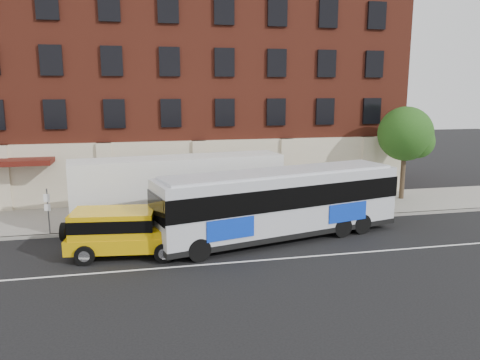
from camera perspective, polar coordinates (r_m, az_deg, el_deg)
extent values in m
plane|color=black|center=(20.26, -0.57, -10.55)|extent=(120.00, 120.00, 0.00)
cube|color=gray|center=(28.68, -4.21, -3.91)|extent=(60.00, 6.00, 0.15)
cube|color=gray|center=(25.82, -3.27, -5.59)|extent=(60.00, 0.25, 0.15)
cube|color=silver|center=(20.71, -0.86, -10.04)|extent=(60.00, 0.12, 0.01)
cube|color=maroon|center=(35.66, -6.22, 11.28)|extent=(30.00, 10.00, 15.00)
cube|color=beige|center=(31.00, -5.00, 1.14)|extent=(30.00, 0.35, 4.00)
cube|color=#49130D|center=(30.62, -25.71, 2.04)|extent=(4.20, 2.20, 0.30)
cube|color=beige|center=(31.75, -26.99, 0.20)|extent=(0.90, 0.55, 4.00)
cube|color=beige|center=(30.75, -16.14, 0.66)|extent=(0.90, 0.55, 4.00)
cube|color=beige|center=(30.90, -4.98, 1.11)|extent=(0.90, 0.55, 4.00)
cube|color=beige|center=(32.19, 5.68, 1.49)|extent=(0.90, 0.55, 4.00)
cube|color=beige|center=(34.49, 15.22, 1.79)|extent=(0.90, 0.55, 4.00)
cube|color=black|center=(30.82, -21.64, 7.47)|extent=(1.30, 0.20, 1.80)
cube|color=black|center=(30.45, -15.08, 7.83)|extent=(1.30, 0.20, 1.80)
cube|color=black|center=(30.48, -8.43, 8.09)|extent=(1.30, 0.20, 1.80)
cube|color=black|center=(30.91, -1.88, 8.24)|extent=(1.30, 0.20, 1.80)
cube|color=black|center=(31.73, 4.41, 8.28)|extent=(1.30, 0.20, 1.80)
cube|color=black|center=(32.89, 10.33, 8.23)|extent=(1.30, 0.20, 1.80)
cube|color=black|center=(34.38, 15.78, 8.11)|extent=(1.30, 0.20, 1.80)
cube|color=black|center=(30.83, -22.07, 13.40)|extent=(1.30, 0.20, 1.80)
cube|color=black|center=(30.46, -15.39, 13.84)|extent=(1.30, 0.20, 1.80)
cube|color=black|center=(30.49, -8.61, 14.10)|extent=(1.30, 0.20, 1.80)
cube|color=black|center=(30.92, -1.92, 14.17)|extent=(1.30, 0.20, 1.80)
cube|color=black|center=(31.74, 4.50, 14.06)|extent=(1.30, 0.20, 1.80)
cube|color=black|center=(32.90, 10.53, 13.81)|extent=(1.30, 0.20, 1.80)
cube|color=black|center=(34.39, 16.07, 13.44)|extent=(1.30, 0.20, 1.80)
cube|color=black|center=(31.17, -22.52, 19.27)|extent=(1.30, 0.20, 1.80)
cube|color=black|center=(30.80, -15.71, 19.79)|extent=(1.30, 0.20, 1.80)
cube|color=black|center=(30.84, -8.79, 20.04)|extent=(1.30, 0.20, 1.80)
cube|color=black|center=(31.26, -1.96, 20.04)|extent=(1.30, 0.20, 1.80)
cube|color=black|center=(32.07, 4.59, 19.78)|extent=(1.30, 0.20, 1.80)
cube|color=black|center=(33.22, 10.73, 19.32)|extent=(1.30, 0.20, 1.80)
cube|color=black|center=(34.70, 16.36, 18.72)|extent=(1.30, 0.20, 1.80)
cube|color=black|center=(31.49, -24.28, -0.39)|extent=(2.60, 0.15, 2.80)
cube|color=black|center=(30.78, -13.31, 0.05)|extent=(2.60, 0.15, 2.80)
cube|color=black|center=(31.22, -2.24, 0.49)|extent=(2.60, 0.15, 2.80)
cube|color=black|center=(32.77, 8.15, 0.89)|extent=(2.60, 0.15, 2.80)
cylinder|color=slate|center=(25.86, -22.36, -3.70)|extent=(0.07, 0.07, 2.50)
cube|color=white|center=(25.53, -22.55, -2.04)|extent=(0.30, 0.03, 0.40)
cube|color=white|center=(25.64, -22.47, -3.13)|extent=(0.30, 0.03, 0.35)
cylinder|color=#382B1C|center=(33.37, 19.23, 0.39)|extent=(0.32, 0.32, 3.00)
sphere|color=#1C4915|center=(32.99, 19.55, 5.35)|extent=(3.60, 3.60, 3.60)
sphere|color=#1C4915|center=(33.08, 20.89, 4.40)|extent=(2.20, 2.20, 2.20)
sphere|color=#1C4915|center=(33.06, 18.25, 4.74)|extent=(2.00, 2.00, 2.00)
cube|color=silver|center=(23.48, 4.97, -2.75)|extent=(12.96, 5.64, 3.02)
cube|color=black|center=(23.85, 4.92, -6.02)|extent=(13.03, 5.71, 0.26)
cube|color=silver|center=(23.15, 5.04, 1.01)|extent=(12.27, 5.18, 0.13)
cube|color=black|center=(23.36, 4.99, -1.55)|extent=(13.06, 5.75, 1.06)
cube|color=#0C35C1|center=(20.92, -1.12, -6.00)|extent=(2.27, 0.61, 0.95)
cube|color=#0C35C1|center=(26.41, 9.34, -2.54)|extent=(2.27, 0.61, 0.95)
cylinder|color=black|center=(20.76, -5.05, -8.49)|extent=(1.10, 0.56, 1.06)
cylinder|color=black|center=(22.90, -7.23, -6.66)|extent=(1.10, 0.56, 1.06)
cylinder|color=black|center=(24.53, 12.34, -5.62)|extent=(1.10, 0.56, 1.06)
cylinder|color=black|center=(26.36, 9.11, -4.34)|extent=(1.10, 0.56, 1.06)
cylinder|color=black|center=(25.32, 14.61, -5.20)|extent=(1.10, 0.56, 1.06)
cylinder|color=black|center=(27.10, 11.31, -3.99)|extent=(1.10, 0.56, 1.06)
cube|color=#E5AD0A|center=(21.95, -13.52, -7.18)|extent=(5.45, 2.78, 0.65)
cube|color=#E5AD0A|center=(21.80, -15.19, -5.00)|extent=(3.82, 2.54, 1.09)
cube|color=black|center=(21.78, -15.20, -4.86)|extent=(3.87, 2.59, 0.54)
cube|color=#E5AD0A|center=(21.62, -8.84, -5.92)|extent=(1.87, 2.25, 0.33)
cube|color=black|center=(21.71, -6.58, -6.99)|extent=(0.27, 1.74, 0.60)
cylinder|color=black|center=(22.38, -20.67, -5.93)|extent=(0.34, 0.85, 0.83)
cylinder|color=black|center=(20.85, -9.25, -8.78)|extent=(0.90, 0.41, 0.87)
cylinder|color=silver|center=(20.85, -9.25, -8.78)|extent=(0.51, 0.38, 0.48)
cylinder|color=black|center=(22.87, -8.90, -6.97)|extent=(0.90, 0.41, 0.87)
cylinder|color=silver|center=(22.87, -8.90, -6.97)|extent=(0.51, 0.38, 0.48)
cylinder|color=black|center=(21.36, -18.42, -8.73)|extent=(0.90, 0.41, 0.87)
cylinder|color=silver|center=(21.36, -18.42, -8.73)|extent=(0.51, 0.38, 0.48)
cylinder|color=black|center=(23.33, -17.26, -6.98)|extent=(0.90, 0.41, 0.87)
cylinder|color=silver|center=(23.33, -17.26, -6.98)|extent=(0.51, 0.38, 0.48)
cube|color=black|center=(26.27, -7.34, -4.35)|extent=(11.70, 3.76, 1.05)
cube|color=white|center=(25.83, -7.44, -0.24)|extent=(11.70, 3.80, 2.78)
cylinder|color=black|center=(24.71, -16.64, -5.83)|extent=(0.98, 0.39, 0.96)
cylinder|color=black|center=(26.83, -16.90, -4.52)|extent=(0.98, 0.39, 0.96)
cylinder|color=black|center=(24.78, -13.98, -5.65)|extent=(0.98, 0.39, 0.96)
cylinder|color=black|center=(26.90, -14.45, -4.35)|extent=(0.98, 0.39, 0.96)
cylinder|color=black|center=(26.09, 0.01, -4.47)|extent=(0.98, 0.39, 0.96)
cylinder|color=black|center=(28.11, -1.50, -3.34)|extent=(0.98, 0.39, 0.96)
cylinder|color=black|center=(26.49, 2.36, -4.24)|extent=(0.98, 0.39, 0.96)
cylinder|color=black|center=(28.47, 0.70, -3.15)|extent=(0.98, 0.39, 0.96)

